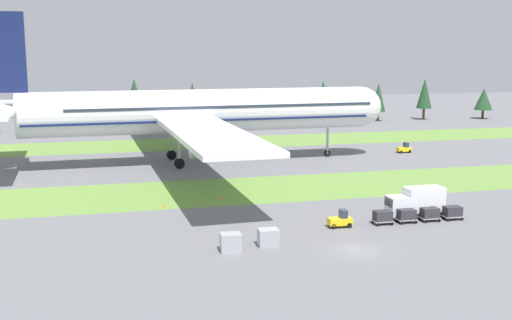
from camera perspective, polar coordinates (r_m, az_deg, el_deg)
ground_plane at (r=63.65m, az=9.09°, el=-7.98°), size 400.00×400.00×0.00m
grass_strip_near at (r=90.16m, az=1.88°, el=-2.54°), size 320.00×16.93×0.01m
grass_strip_far at (r=134.17m, az=-3.47°, el=1.56°), size 320.00×16.93×0.01m
airliner at (r=109.07m, az=-6.07°, el=4.37°), size 71.34×87.64×25.14m
baggage_tug at (r=71.13m, az=7.56°, el=-5.34°), size 2.61×1.32×1.97m
cargo_dolly_lead at (r=73.02m, az=11.26°, el=-4.96°), size 2.21×1.52×1.55m
cargo_dolly_second at (r=74.26m, az=13.30°, el=-4.79°), size 2.21×1.52×1.55m
cargo_dolly_third at (r=75.59m, az=15.27°, el=-4.62°), size 2.21×1.52×1.55m
cargo_dolly_fourth at (r=77.01m, az=17.17°, el=-4.44°), size 2.21×1.52×1.55m
catering_truck at (r=76.47m, az=14.16°, el=-3.60°), size 6.96×2.32×3.58m
pushback_tractor at (r=123.92m, az=13.14°, el=1.01°), size 2.64×1.39×1.97m
ground_crew_marshaller at (r=82.96m, az=13.25°, el=-3.23°), size 0.48×0.36×1.74m
ground_crew_loader at (r=76.38m, az=15.48°, el=-4.46°), size 0.49×0.36×1.74m
uld_container_0 at (r=62.37m, az=-2.28°, el=-7.38°), size 2.10×1.73×1.79m
uld_container_1 at (r=64.01m, az=1.10°, el=-6.94°), size 2.08×1.70×1.73m
taxiway_marker_0 at (r=79.80m, az=-8.30°, el=-4.11°), size 0.44×0.44×0.46m
taxiway_marker_1 at (r=83.86m, az=-3.27°, el=-3.32°), size 0.44×0.44×0.52m
distant_tree_line at (r=161.93m, az=-5.13°, el=5.46°), size 168.75×8.75×12.80m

